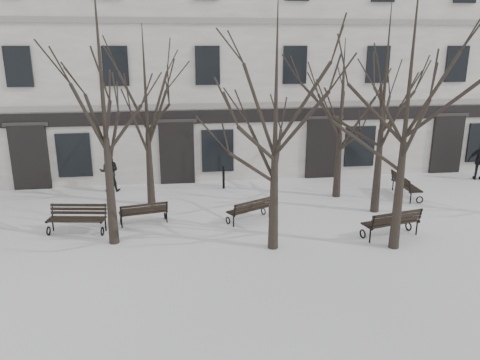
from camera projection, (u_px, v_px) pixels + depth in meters
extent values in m
plane|color=white|center=(292.00, 248.00, 15.04)|extent=(100.00, 100.00, 0.00)
cube|color=silver|center=(237.00, 60.00, 25.87)|extent=(40.00, 10.00, 11.00)
cube|color=gray|center=(251.00, 105.00, 21.62)|extent=(40.00, 0.12, 0.25)
cube|color=gray|center=(252.00, 21.00, 20.59)|extent=(40.00, 0.12, 0.25)
cube|color=black|center=(251.00, 116.00, 21.75)|extent=(40.00, 0.10, 0.60)
cube|color=black|center=(30.00, 158.00, 20.81)|extent=(1.60, 0.22, 2.90)
cube|color=#2D2B28|center=(25.00, 124.00, 20.36)|extent=(1.90, 0.08, 0.18)
cube|color=black|center=(74.00, 155.00, 21.07)|extent=(1.50, 0.14, 2.00)
cube|color=black|center=(177.00, 153.00, 21.70)|extent=(1.60, 0.22, 2.90)
cube|color=#2D2B28|center=(176.00, 121.00, 21.25)|extent=(1.90, 0.08, 0.18)
cube|color=black|center=(218.00, 151.00, 21.96)|extent=(1.50, 0.14, 2.00)
cube|color=black|center=(322.00, 148.00, 22.66)|extent=(1.60, 0.22, 2.90)
cube|color=#2D2B28|center=(324.00, 118.00, 22.21)|extent=(1.90, 0.08, 0.18)
cube|color=black|center=(360.00, 146.00, 22.92)|extent=(1.50, 0.14, 2.00)
cube|color=black|center=(447.00, 145.00, 23.55)|extent=(1.60, 0.22, 2.90)
cube|color=#2D2B28|center=(451.00, 115.00, 23.10)|extent=(1.90, 0.08, 0.18)
cube|color=black|center=(18.00, 67.00, 19.73)|extent=(1.10, 0.14, 1.70)
cube|color=black|center=(115.00, 66.00, 20.28)|extent=(1.10, 0.14, 1.70)
cube|color=black|center=(207.00, 65.00, 20.82)|extent=(1.10, 0.14, 1.70)
cube|color=black|center=(295.00, 65.00, 21.37)|extent=(1.10, 0.14, 1.70)
cube|color=black|center=(378.00, 64.00, 21.92)|extent=(1.10, 0.14, 1.70)
cube|color=black|center=(457.00, 64.00, 22.47)|extent=(1.10, 0.14, 1.70)
cone|color=black|center=(110.00, 192.00, 14.94)|extent=(0.34, 0.34, 3.49)
cone|color=black|center=(274.00, 202.00, 14.60)|extent=(0.34, 0.34, 3.14)
cone|color=black|center=(398.00, 196.00, 14.58)|extent=(0.34, 0.34, 3.47)
cone|color=black|center=(150.00, 170.00, 18.71)|extent=(0.34, 0.34, 2.96)
cone|color=black|center=(338.00, 165.00, 19.78)|extent=(0.34, 0.34, 2.75)
cone|color=black|center=(378.00, 172.00, 17.89)|extent=(0.34, 0.34, 3.23)
torus|color=black|center=(165.00, 216.00, 17.47)|extent=(0.10, 0.28, 0.28)
cylinder|color=black|center=(167.00, 217.00, 17.13)|extent=(0.05, 0.05, 0.43)
cube|color=black|center=(166.00, 210.00, 17.23)|extent=(0.15, 0.52, 0.05)
torus|color=black|center=(121.00, 221.00, 16.95)|extent=(0.10, 0.28, 0.28)
cylinder|color=black|center=(122.00, 222.00, 16.61)|extent=(0.05, 0.05, 0.43)
cube|color=black|center=(121.00, 215.00, 16.71)|extent=(0.15, 0.52, 0.05)
cube|color=black|center=(143.00, 210.00, 17.15)|extent=(1.69, 0.42, 0.03)
cube|color=black|center=(143.00, 211.00, 17.03)|extent=(1.69, 0.42, 0.03)
cube|color=black|center=(144.00, 212.00, 16.91)|extent=(1.69, 0.42, 0.03)
cube|color=black|center=(144.00, 214.00, 16.79)|extent=(1.69, 0.42, 0.03)
cube|color=black|center=(144.00, 211.00, 16.72)|extent=(1.68, 0.37, 0.09)
cube|color=black|center=(144.00, 208.00, 16.67)|extent=(1.68, 0.37, 0.09)
cube|color=black|center=(144.00, 205.00, 16.62)|extent=(1.68, 0.37, 0.09)
cylinder|color=black|center=(167.00, 207.00, 16.95)|extent=(0.06, 0.14, 0.47)
cylinder|color=black|center=(121.00, 212.00, 16.43)|extent=(0.06, 0.14, 0.47)
torus|color=black|center=(408.00, 226.00, 16.39)|extent=(0.13, 0.33, 0.32)
cylinder|color=black|center=(417.00, 228.00, 16.00)|extent=(0.06, 0.06, 0.50)
cube|color=black|center=(413.00, 219.00, 16.11)|extent=(0.19, 0.61, 0.06)
torus|color=black|center=(363.00, 234.00, 15.74)|extent=(0.13, 0.33, 0.32)
cylinder|color=black|center=(370.00, 236.00, 15.35)|extent=(0.06, 0.06, 0.50)
cube|color=black|center=(367.00, 226.00, 15.46)|extent=(0.19, 0.61, 0.06)
cube|color=black|center=(386.00, 220.00, 16.00)|extent=(1.99, 0.54, 0.04)
cube|color=black|center=(389.00, 221.00, 15.86)|extent=(1.99, 0.54, 0.04)
cube|color=black|center=(392.00, 223.00, 15.72)|extent=(1.99, 0.54, 0.04)
cube|color=black|center=(395.00, 224.00, 15.58)|extent=(1.99, 0.54, 0.04)
cube|color=black|center=(396.00, 221.00, 15.50)|extent=(1.97, 0.48, 0.10)
cube|color=black|center=(397.00, 217.00, 15.44)|extent=(1.97, 0.48, 0.10)
cube|color=black|center=(398.00, 214.00, 15.38)|extent=(1.97, 0.48, 0.10)
cylinder|color=black|center=(420.00, 216.00, 15.79)|extent=(0.08, 0.17, 0.56)
cylinder|color=black|center=(373.00, 223.00, 15.14)|extent=(0.08, 0.17, 0.56)
torus|color=black|center=(49.00, 231.00, 16.00)|extent=(0.10, 0.32, 0.32)
cylinder|color=black|center=(53.00, 224.00, 16.35)|extent=(0.05, 0.05, 0.49)
cube|color=black|center=(50.00, 220.00, 16.09)|extent=(0.15, 0.60, 0.05)
torus|color=black|center=(102.00, 231.00, 15.97)|extent=(0.10, 0.32, 0.32)
cylinder|color=black|center=(106.00, 224.00, 16.32)|extent=(0.05, 0.05, 0.49)
cube|color=black|center=(103.00, 220.00, 16.06)|extent=(0.15, 0.60, 0.05)
cube|color=black|center=(74.00, 222.00, 15.84)|extent=(1.95, 0.41, 0.04)
cube|color=black|center=(76.00, 220.00, 15.99)|extent=(1.95, 0.41, 0.04)
cube|color=black|center=(77.00, 218.00, 16.13)|extent=(1.95, 0.41, 0.04)
cube|color=black|center=(79.00, 217.00, 16.28)|extent=(1.95, 0.41, 0.04)
cube|color=black|center=(79.00, 213.00, 16.28)|extent=(1.95, 0.35, 0.10)
cube|color=black|center=(79.00, 209.00, 16.27)|extent=(1.95, 0.35, 0.10)
cube|color=black|center=(78.00, 205.00, 16.26)|extent=(1.95, 0.35, 0.10)
cylinder|color=black|center=(52.00, 211.00, 16.30)|extent=(0.07, 0.16, 0.54)
cylinder|color=black|center=(105.00, 211.00, 16.28)|extent=(0.07, 0.16, 0.54)
torus|color=black|center=(263.00, 211.00, 17.94)|extent=(0.18, 0.27, 0.28)
cylinder|color=black|center=(269.00, 212.00, 17.65)|extent=(0.05, 0.05, 0.44)
cube|color=black|center=(266.00, 205.00, 17.72)|extent=(0.30, 0.50, 0.05)
torus|color=black|center=(228.00, 220.00, 17.00)|extent=(0.18, 0.27, 0.28)
cylinder|color=black|center=(234.00, 221.00, 16.70)|extent=(0.05, 0.05, 0.44)
cube|color=black|center=(231.00, 214.00, 16.78)|extent=(0.30, 0.50, 0.05)
cube|color=black|center=(246.00, 207.00, 17.41)|extent=(1.59, 0.90, 0.03)
cube|color=black|center=(248.00, 208.00, 17.30)|extent=(1.59, 0.90, 0.03)
cube|color=black|center=(250.00, 209.00, 17.20)|extent=(1.59, 0.90, 0.03)
cube|color=black|center=(252.00, 210.00, 17.09)|extent=(1.59, 0.90, 0.03)
cube|color=black|center=(253.00, 207.00, 17.03)|extent=(1.56, 0.86, 0.09)
cube|color=black|center=(253.00, 204.00, 16.98)|extent=(1.56, 0.86, 0.09)
cube|color=black|center=(254.00, 202.00, 16.93)|extent=(1.56, 0.86, 0.09)
cylinder|color=black|center=(271.00, 202.00, 17.47)|extent=(0.10, 0.14, 0.48)
cylinder|color=black|center=(235.00, 211.00, 16.53)|extent=(0.10, 0.14, 0.48)
torus|color=black|center=(420.00, 200.00, 19.22)|extent=(0.32, 0.07, 0.31)
cylinder|color=black|center=(411.00, 198.00, 19.16)|extent=(0.05, 0.05, 0.49)
cube|color=black|center=(416.00, 192.00, 19.11)|extent=(0.60, 0.09, 0.05)
torus|color=black|center=(401.00, 187.00, 20.99)|extent=(0.32, 0.07, 0.31)
cylinder|color=black|center=(393.00, 185.00, 20.93)|extent=(0.05, 0.05, 0.49)
cube|color=black|center=(398.00, 180.00, 20.88)|extent=(0.60, 0.09, 0.05)
cube|color=black|center=(412.00, 185.00, 20.01)|extent=(0.22, 1.96, 0.04)
cube|color=black|center=(408.00, 185.00, 20.00)|extent=(0.22, 1.96, 0.04)
cube|color=black|center=(405.00, 185.00, 19.98)|extent=(0.22, 1.96, 0.04)
cube|color=black|center=(402.00, 185.00, 19.97)|extent=(0.22, 1.96, 0.04)
cube|color=black|center=(401.00, 182.00, 19.93)|extent=(0.16, 1.95, 0.10)
cube|color=black|center=(401.00, 179.00, 19.89)|extent=(0.16, 1.95, 0.10)
cube|color=black|center=(400.00, 176.00, 19.85)|extent=(0.16, 1.95, 0.10)
cylinder|color=black|center=(410.00, 187.00, 19.03)|extent=(0.16, 0.05, 0.54)
cylinder|color=black|center=(392.00, 175.00, 20.80)|extent=(0.16, 0.05, 0.54)
cylinder|color=black|center=(224.00, 178.00, 21.15)|extent=(0.11, 0.11, 0.95)
sphere|color=black|center=(223.00, 168.00, 21.01)|extent=(0.13, 0.13, 0.13)
cylinder|color=black|center=(398.00, 169.00, 22.84)|extent=(0.11, 0.11, 0.89)
sphere|color=black|center=(399.00, 160.00, 22.71)|extent=(0.12, 0.12, 0.12)
imported|color=black|center=(111.00, 191.00, 20.92)|extent=(0.90, 0.72, 1.78)
imported|color=black|center=(478.00, 179.00, 22.67)|extent=(1.20, 0.85, 1.89)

